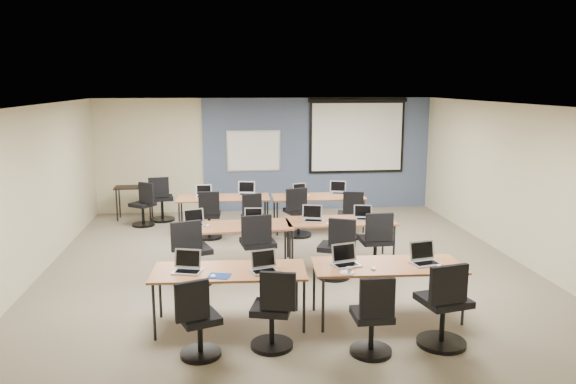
{
  "coord_description": "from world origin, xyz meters",
  "views": [
    {
      "loc": [
        -1.04,
        -8.85,
        3.04
      ],
      "look_at": [
        0.05,
        0.4,
        1.23
      ],
      "focal_mm": 35.0,
      "sensor_mm": 36.0,
      "label": 1
    }
  ],
  "objects": [
    {
      "name": "floor",
      "position": [
        0.0,
        0.0,
        0.0
      ],
      "size": [
        8.0,
        9.0,
        0.02
      ],
      "primitive_type": "cube",
      "color": "#6B6354",
      "rests_on": "ground"
    },
    {
      "name": "ceiling",
      "position": [
        0.0,
        0.0,
        2.7
      ],
      "size": [
        8.0,
        9.0,
        0.02
      ],
      "primitive_type": "cube",
      "color": "white",
      "rests_on": "ground"
    },
    {
      "name": "wall_back",
      "position": [
        0.0,
        4.5,
        1.35
      ],
      "size": [
        8.0,
        0.04,
        2.7
      ],
      "primitive_type": "cube",
      "color": "beige",
      "rests_on": "ground"
    },
    {
      "name": "wall_front",
      "position": [
        0.0,
        -4.5,
        1.35
      ],
      "size": [
        8.0,
        0.04,
        2.7
      ],
      "primitive_type": "cube",
      "color": "beige",
      "rests_on": "ground"
    },
    {
      "name": "wall_left",
      "position": [
        -4.0,
        0.0,
        1.35
      ],
      "size": [
        0.04,
        9.0,
        2.7
      ],
      "primitive_type": "cube",
      "color": "beige",
      "rests_on": "ground"
    },
    {
      "name": "wall_right",
      "position": [
        4.0,
        0.0,
        1.35
      ],
      "size": [
        0.04,
        9.0,
        2.7
      ],
      "primitive_type": "cube",
      "color": "beige",
      "rests_on": "ground"
    },
    {
      "name": "blue_accent_panel",
      "position": [
        1.25,
        4.47,
        1.35
      ],
      "size": [
        5.5,
        0.04,
        2.7
      ],
      "primitive_type": "cube",
      "color": "#3D5977",
      "rests_on": "wall_back"
    },
    {
      "name": "whiteboard",
      "position": [
        -0.3,
        4.43,
        1.45
      ],
      "size": [
        1.28,
        0.03,
        0.98
      ],
      "color": "silver",
      "rests_on": "wall_back"
    },
    {
      "name": "projector_screen",
      "position": [
        2.2,
        4.41,
        1.89
      ],
      "size": [
        2.4,
        0.1,
        1.82
      ],
      "color": "black",
      "rests_on": "wall_back"
    },
    {
      "name": "training_table_front_left",
      "position": [
        -0.99,
        -2.08,
        0.69
      ],
      "size": [
        1.93,
        0.8,
        0.73
      ],
      "rotation": [
        0.0,
        0.0,
        -0.05
      ],
      "color": "#9D6F45",
      "rests_on": "floor"
    },
    {
      "name": "training_table_front_right",
      "position": [
        1.05,
        -2.1,
        0.69
      ],
      "size": [
        1.93,
        0.8,
        0.73
      ],
      "rotation": [
        0.0,
        0.0,
        -0.05
      ],
      "color": "brown",
      "rests_on": "floor"
    },
    {
      "name": "training_table_mid_left",
      "position": [
        -0.88,
        0.17,
        0.69
      ],
      "size": [
        1.91,
        0.8,
        0.73
      ],
      "rotation": [
        0.0,
        0.0,
        0.06
      ],
      "color": "brown",
      "rests_on": "floor"
    },
    {
      "name": "training_table_mid_right",
      "position": [
        0.94,
        0.33,
        0.69
      ],
      "size": [
        1.85,
        0.77,
        0.73
      ],
      "rotation": [
        0.0,
        0.0,
        -0.02
      ],
      "color": "#A27448",
      "rests_on": "floor"
    },
    {
      "name": "training_table_back_left",
      "position": [
        -1.04,
        2.56,
        0.69
      ],
      "size": [
        1.89,
        0.79,
        0.73
      ],
      "rotation": [
        0.0,
        0.0,
        -0.02
      ],
      "color": "#935A2A",
      "rests_on": "floor"
    },
    {
      "name": "training_table_back_right",
      "position": [
        0.92,
        2.43,
        0.69
      ],
      "size": [
        1.9,
        0.79,
        0.73
      ],
      "rotation": [
        0.0,
        0.0,
        -0.02
      ],
      "color": "#A37742",
      "rests_on": "floor"
    },
    {
      "name": "laptop_0",
      "position": [
        -1.5,
        -2.06,
        0.79
      ],
      "size": [
        0.34,
        0.29,
        0.26
      ],
      "rotation": [
        0.0,
        0.0,
        -0.28
      ],
      "color": "#BABBC5",
      "rests_on": "training_table_front_left"
    },
    {
      "name": "mouse_0",
      "position": [
        -1.19,
        -2.32,
        0.74
      ],
      "size": [
        0.07,
        0.11,
        0.04
      ],
      "primitive_type": "ellipsoid",
      "rotation": [
        0.0,
        0.0,
        -0.04
      ],
      "color": "white",
      "rests_on": "training_table_front_left"
    },
    {
      "name": "task_chair_0",
      "position": [
        -1.35,
        -2.93,
        0.39
      ],
      "size": [
        0.49,
        0.47,
        0.95
      ],
      "rotation": [
        0.0,
        0.0,
        0.36
      ],
      "color": "black",
      "rests_on": "floor"
    },
    {
      "name": "laptop_1",
      "position": [
        -0.55,
        -2.16,
        0.79
      ],
      "size": [
        0.33,
        0.28,
        0.25
      ],
      "rotation": [
        0.0,
        0.0,
        0.28
      ],
      "color": "silver",
      "rests_on": "training_table_front_left"
    },
    {
      "name": "mouse_1",
      "position": [
        -0.4,
        -2.32,
        0.74
      ],
      "size": [
        0.08,
        0.11,
        0.04
      ],
      "primitive_type": "ellipsoid",
      "rotation": [
        0.0,
        0.0,
        0.12
      ],
      "color": "white",
      "rests_on": "training_table_front_left"
    },
    {
      "name": "task_chair_1",
      "position": [
        -0.5,
        -2.82,
        0.4
      ],
      "size": [
        0.5,
        0.5,
        0.98
      ],
      "rotation": [
        0.0,
        0.0,
        -0.27
      ],
      "color": "black",
      "rests_on": "floor"
    },
    {
      "name": "laptop_2",
      "position": [
        0.51,
        -2.04,
        0.79
      ],
      "size": [
        0.34,
        0.29,
        0.26
      ],
      "rotation": [
        0.0,
        0.0,
        0.27
      ],
      "color": "#B8B8B9",
      "rests_on": "training_table_front_right"
    },
    {
      "name": "mouse_2",
      "position": [
        0.82,
        -2.27,
        0.74
      ],
      "size": [
        0.07,
        0.11,
        0.04
      ],
      "primitive_type": "ellipsoid",
      "rotation": [
        0.0,
        0.0,
        -0.06
      ],
      "color": "white",
      "rests_on": "training_table_front_right"
    },
    {
      "name": "task_chair_2",
      "position": [
        0.6,
        -3.1,
        0.4
      ],
      "size": [
        0.48,
        0.48,
        0.97
      ],
      "rotation": [
        0.0,
        0.0,
        0.0
      ],
      "color": "black",
      "rests_on": "floor"
    },
    {
      "name": "laptop_3",
      "position": [
        1.55,
        -2.09,
        0.8
      ],
      "size": [
        0.36,
        0.3,
        0.27
      ],
      "rotation": [
        0.0,
        0.0,
        0.21
      ],
      "color": "#ADAEB9",
      "rests_on": "training_table_front_right"
    },
    {
      "name": "mouse_3",
      "position": [
        1.68,
        -2.28,
        0.74
      ],
      "size": [
        0.08,
        0.11,
        0.04
      ],
      "primitive_type": "ellipsoid",
      "rotation": [
        0.0,
        0.0,
        0.19
      ],
      "color": "white",
      "rests_on": "training_table_front_right"
    },
    {
      "name": "task_chair_3",
      "position": [
        1.47,
        -2.99,
        0.44
      ],
      "size": [
        0.58,
        0.58,
        1.06
      ],
      "rotation": [
        0.0,
        0.0,
        0.21
      ],
      "color": "black",
      "rests_on": "floor"
    },
    {
      "name": "laptop_4",
      "position": [
        -1.54,
        0.27,
        0.79
      ],
      "size": [
        0.34,
        0.29,
        0.26
      ],
      "rotation": [
        0.0,
        0.0,
        0.33
      ],
      "color": "#AAAAB0",
      "rests_on": "training_table_mid_left"
    },
    {
      "name": "mouse_4",
      "position": [
        -1.31,
        0.16,
        0.74
      ],
      "size": [
        0.07,
        0.11,
        0.04
      ],
      "primitive_type": "ellipsoid",
      "rotation": [
        0.0,
        0.0,
        -0.07
      ],
      "color": "white",
      "rests_on": "training_table_mid_left"
    },
    {
      "name": "task_chair_4",
      "position": [
        -1.54,
        -0.57,
        0.43
      ],
      "size": [
        0.59,
        0.57,
        1.04
      ],
      "rotation": [
        0.0,
        0.0,
        0.33
      ],
      "color": "black",
      "rests_on": "floor"
    },
    {
      "name": "laptop_5",
      "position": [
        -0.54,
        0.33,
        0.79
      ],
      "size": [
        0.31,
        0.26,
        0.24
      ],
      "rotation": [
        0.0,
        0.0,
        -0.1
      ],
      "color": "#B8B8C4",
      "rests_on": "training_table_mid_left"
    },
    {
      "name": "mouse_5",
      "position": [
        -0.39,
        0.17,
        0.74
      ],
      "size": [
        0.09,
        0.11,
        0.03
      ],
      "primitive_type": "ellipsoid",
      "rotation": [
        0.0,
        0.0,
        0.35
      ],
      "color": "white",
      "rests_on": "training_table_mid_left"
    },
    {
      "name": "task_chair_5",
      "position": [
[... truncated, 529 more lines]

